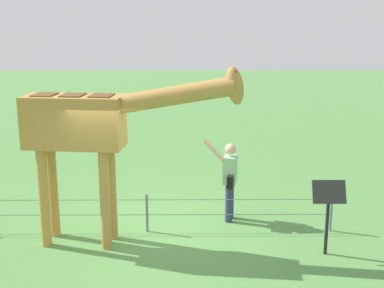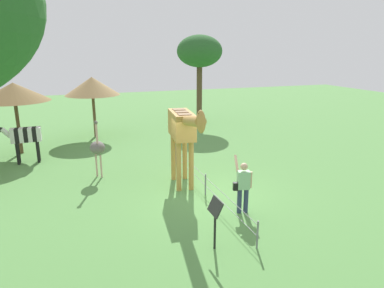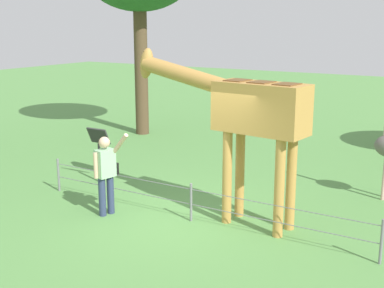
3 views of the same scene
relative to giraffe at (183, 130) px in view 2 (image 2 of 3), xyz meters
name	(u,v)px [view 2 (image 2 of 3)]	position (x,y,z in m)	size (l,w,h in m)	color
ground_plane	(204,195)	(0.86, 0.44, -2.13)	(60.00, 60.00, 0.00)	#568E47
giraffe	(183,130)	(0.00, 0.00, 0.00)	(3.83, 0.92, 3.23)	#BC8942
visitor	(243,185)	(2.47, 1.05, -1.23)	(0.71, 0.59, 1.70)	navy
zebra	(24,137)	(-4.93, -5.58, -0.96)	(0.45, 1.80, 1.66)	black
ostrich	(97,148)	(-2.09, -2.77, -0.95)	(0.70, 0.56, 2.25)	#CC9E93
shade_hut_far	(92,86)	(-8.83, -2.40, 0.71)	(2.97, 2.97, 3.34)	brown
shade_hut_aside	(14,92)	(-6.60, -5.99, 0.77)	(3.16, 3.16, 3.34)	brown
tree_west	(200,52)	(-10.66, 4.57, 2.47)	(2.94, 2.94, 5.71)	brown
info_sign	(215,214)	(4.02, -0.50, -1.18)	(0.56, 0.21, 1.32)	black
wire_fence	(205,184)	(0.86, 0.49, -1.72)	(7.05, 0.05, 0.75)	slate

